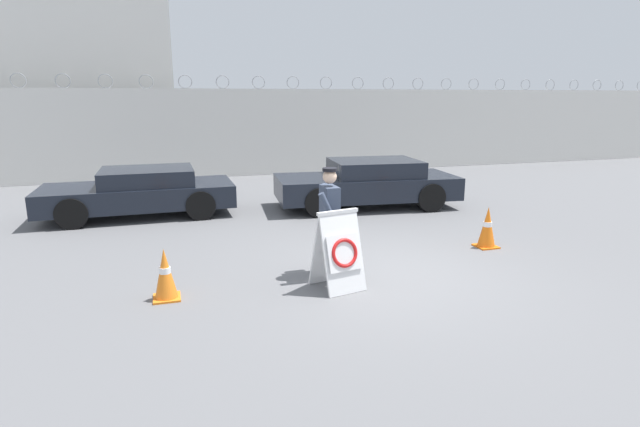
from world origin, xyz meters
TOP-DOWN VIEW (x-y plane):
  - ground_plane at (0.00, 0.00)m, footprint 90.00×90.00m
  - perimeter_wall at (0.00, 11.15)m, footprint 36.00×0.30m
  - building_block at (-5.88, 15.78)m, footprint 6.06×5.62m
  - barricade_sign at (-0.96, -0.30)m, footprint 0.76×0.78m
  - security_guard at (-0.90, 0.34)m, footprint 0.38×0.61m
  - traffic_cone_near at (2.41, 0.84)m, footprint 0.38×0.38m
  - traffic_cone_mid at (-3.43, 0.03)m, footprint 0.37×0.37m
  - parked_car_front_coupe at (-3.94, 5.52)m, footprint 4.40×1.98m
  - parked_car_rear_sedan at (1.63, 4.86)m, footprint 4.73×2.33m

SIDE VIEW (x-z plane):
  - ground_plane at x=0.00m, z-range 0.00..0.00m
  - traffic_cone_mid at x=-3.43m, z-range 0.00..0.74m
  - traffic_cone_near at x=2.41m, z-range 0.00..0.78m
  - parked_car_front_coupe at x=-3.94m, z-range 0.02..1.15m
  - barricade_sign at x=-0.96m, z-range 0.00..1.19m
  - parked_car_rear_sedan at x=1.63m, z-range 0.02..1.24m
  - security_guard at x=-0.90m, z-range 0.10..1.82m
  - perimeter_wall at x=0.00m, z-range -0.22..3.31m
  - building_block at x=-5.88m, z-range 0.00..6.42m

